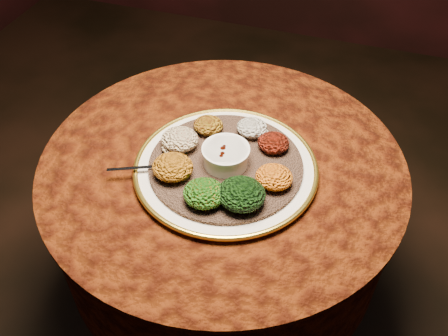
% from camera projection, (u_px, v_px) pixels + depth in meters
% --- Properties ---
extents(table, '(0.96, 0.96, 0.73)m').
position_uv_depth(table, '(223.00, 205.00, 1.43)').
color(table, black).
rests_on(table, ground).
extents(platter, '(0.51, 0.51, 0.02)m').
position_uv_depth(platter, '(226.00, 168.00, 1.27)').
color(platter, white).
rests_on(platter, table).
extents(injera, '(0.46, 0.46, 0.01)m').
position_uv_depth(injera, '(226.00, 165.00, 1.26)').
color(injera, brown).
rests_on(injera, platter).
extents(stew_bowl, '(0.12, 0.12, 0.05)m').
position_uv_depth(stew_bowl, '(226.00, 155.00, 1.24)').
color(stew_bowl, white).
rests_on(stew_bowl, injera).
extents(spoon, '(0.14, 0.07, 0.01)m').
position_uv_depth(spoon, '(155.00, 166.00, 1.24)').
color(spoon, silver).
rests_on(spoon, injera).
extents(portion_ayib, '(0.08, 0.08, 0.04)m').
position_uv_depth(portion_ayib, '(252.00, 128.00, 1.32)').
color(portion_ayib, beige).
rests_on(portion_ayib, injera).
extents(portion_kitfo, '(0.08, 0.08, 0.04)m').
position_uv_depth(portion_kitfo, '(274.00, 143.00, 1.28)').
color(portion_kitfo, black).
rests_on(portion_kitfo, injera).
extents(portion_tikil, '(0.09, 0.09, 0.04)m').
position_uv_depth(portion_tikil, '(274.00, 177.00, 1.19)').
color(portion_tikil, '#B7870F').
rests_on(portion_tikil, injera).
extents(portion_gomen, '(0.11, 0.11, 0.05)m').
position_uv_depth(portion_gomen, '(241.00, 194.00, 1.14)').
color(portion_gomen, black).
rests_on(portion_gomen, injera).
extents(portion_mixveg, '(0.10, 0.09, 0.05)m').
position_uv_depth(portion_mixveg, '(204.00, 193.00, 1.15)').
color(portion_mixveg, '#A4390A').
rests_on(portion_mixveg, injera).
extents(portion_kik, '(0.10, 0.10, 0.05)m').
position_uv_depth(portion_kik, '(173.00, 167.00, 1.21)').
color(portion_kik, '#BE6710').
rests_on(portion_kik, injera).
extents(portion_timatim, '(0.10, 0.09, 0.05)m').
position_uv_depth(portion_timatim, '(180.00, 139.00, 1.29)').
color(portion_timatim, '#720A06').
rests_on(portion_timatim, injera).
extents(portion_shiro, '(0.08, 0.08, 0.04)m').
position_uv_depth(portion_shiro, '(208.00, 125.00, 1.33)').
color(portion_shiro, '#8C6411').
rests_on(portion_shiro, injera).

